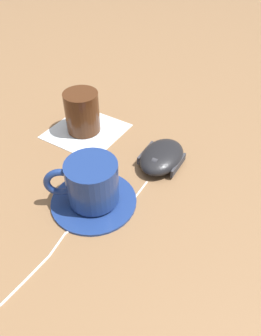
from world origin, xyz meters
TOP-DOWN VIEW (x-y plane):
  - ground_plane at (0.00, 0.00)m, footprint 3.00×3.00m
  - saucer at (-0.10, -0.00)m, footprint 0.13×0.13m
  - coffee_cup at (-0.09, 0.00)m, footprint 0.08×0.11m
  - computer_mouse at (0.01, -0.09)m, footprint 0.12×0.10m
  - mouse_cable at (-0.15, 0.00)m, footprint 0.24×0.14m
  - napkin_under_glass at (0.08, 0.06)m, footprint 0.17×0.17m
  - drinking_glass at (0.08, 0.07)m, footprint 0.07×0.07m

SIDE VIEW (x-z plane):
  - ground_plane at x=0.00m, z-range 0.00..0.00m
  - napkin_under_glass at x=0.08m, z-range 0.00..0.00m
  - mouse_cable at x=-0.15m, z-range 0.00..0.00m
  - saucer at x=-0.10m, z-range 0.00..0.01m
  - computer_mouse at x=0.01m, z-range 0.00..0.03m
  - coffee_cup at x=-0.09m, z-range 0.01..0.07m
  - drinking_glass at x=0.08m, z-range 0.00..0.08m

